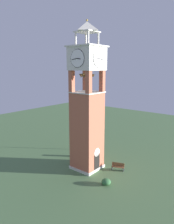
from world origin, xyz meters
TOP-DOWN VIEW (x-y plane):
  - ground at (0.00, 0.00)m, footprint 80.00×80.00m
  - clock_tower at (0.00, -0.00)m, footprint 3.80×3.80m
  - park_bench at (2.00, -3.53)m, footprint 0.96×1.65m
  - lamp_post at (5.51, 3.02)m, footprint 0.36×0.36m
  - trash_bin at (1.49, 4.08)m, footprint 0.52×0.52m
  - shrub_near_entry at (-1.95, -4.39)m, footprint 1.06×1.06m

SIDE VIEW (x-z plane):
  - ground at x=0.00m, z-range 0.00..0.00m
  - shrub_near_entry at x=-1.95m, z-range 0.00..0.69m
  - trash_bin at x=1.49m, z-range 0.00..0.80m
  - park_bench at x=2.00m, z-range 0.01..0.96m
  - lamp_post at x=5.51m, z-range 0.77..4.81m
  - clock_tower at x=0.00m, z-range -1.47..16.99m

